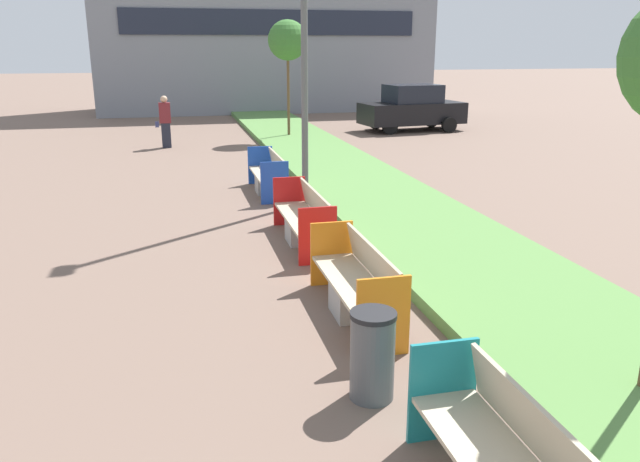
# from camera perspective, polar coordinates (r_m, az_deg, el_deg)

# --- Properties ---
(planter_grass_strip) EXTENTS (2.80, 120.00, 0.18)m
(planter_grass_strip) POSITION_cam_1_polar(r_m,az_deg,el_deg) (12.59, 7.72, 1.42)
(planter_grass_strip) COLOR #568442
(planter_grass_strip) RESTS_ON ground
(building_backdrop) EXTENTS (17.36, 5.62, 8.14)m
(building_backdrop) POSITION_cam_1_polar(r_m,az_deg,el_deg) (35.15, -5.11, 17.65)
(building_backdrop) COLOR gray
(building_backdrop) RESTS_ON ground
(bench_orange_frame) EXTENTS (0.65, 2.32, 0.94)m
(bench_orange_frame) POSITION_cam_1_polar(r_m,az_deg,el_deg) (8.01, 3.39, -5.21)
(bench_orange_frame) COLOR #9E9B96
(bench_orange_frame) RESTS_ON ground
(bench_red_frame) EXTENTS (0.65, 2.44, 0.94)m
(bench_red_frame) POSITION_cam_1_polar(r_m,az_deg,el_deg) (10.97, -1.44, 0.86)
(bench_red_frame) COLOR #9E9B96
(bench_red_frame) RESTS_ON ground
(bench_blue_frame) EXTENTS (0.65, 2.25, 0.94)m
(bench_blue_frame) POSITION_cam_1_polar(r_m,az_deg,el_deg) (14.81, -4.71, 4.91)
(bench_blue_frame) COLOR #9E9B96
(bench_blue_frame) RESTS_ON ground
(litter_bin) EXTENTS (0.45, 0.45, 0.91)m
(litter_bin) POSITION_cam_1_polar(r_m,az_deg,el_deg) (6.19, 4.80, -11.25)
(litter_bin) COLOR #4C4F51
(litter_bin) RESTS_ON ground
(street_lamp_post) EXTENTS (0.24, 0.44, 7.65)m
(street_lamp_post) POSITION_cam_1_polar(r_m,az_deg,el_deg) (13.40, -1.47, 20.25)
(street_lamp_post) COLOR #56595B
(street_lamp_post) RESTS_ON ground
(sapling_tree_far) EXTENTS (1.42, 1.42, 4.27)m
(sapling_tree_far) POSITION_cam_1_polar(r_m,az_deg,el_deg) (23.34, -2.98, 16.98)
(sapling_tree_far) COLOR brown
(sapling_tree_far) RESTS_ON ground
(pedestrian_walking) EXTENTS (0.53, 0.24, 1.75)m
(pedestrian_walking) POSITION_cam_1_polar(r_m,az_deg,el_deg) (22.14, -13.98, 9.70)
(pedestrian_walking) COLOR #232633
(pedestrian_walking) RESTS_ON ground
(parked_car_distant) EXTENTS (4.37, 2.23, 1.86)m
(parked_car_distant) POSITION_cam_1_polar(r_m,az_deg,el_deg) (26.24, 8.42, 11.04)
(parked_car_distant) COLOR black
(parked_car_distant) RESTS_ON ground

